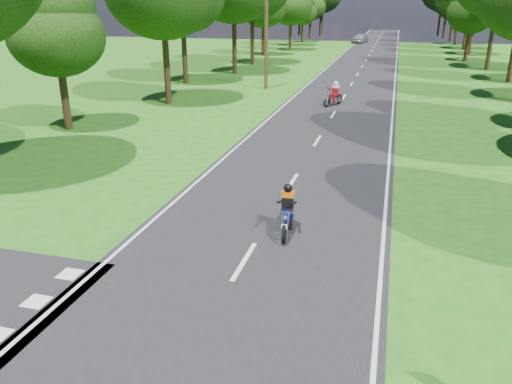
% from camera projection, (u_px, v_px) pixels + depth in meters
% --- Properties ---
extents(ground, '(160.00, 160.00, 0.00)m').
position_uv_depth(ground, '(217.00, 306.00, 10.59)').
color(ground, '#1D6116').
rests_on(ground, ground).
extents(main_road, '(7.00, 140.00, 0.02)m').
position_uv_depth(main_road, '(366.00, 60.00, 55.69)').
color(main_road, black).
rests_on(main_road, ground).
extents(road_markings, '(7.40, 140.00, 0.01)m').
position_uv_depth(road_markings, '(364.00, 62.00, 54.02)').
color(road_markings, silver).
rests_on(road_markings, main_road).
extents(telegraph_pole, '(1.20, 0.26, 8.00)m').
position_uv_depth(telegraph_pole, '(266.00, 32.00, 35.87)').
color(telegraph_pole, '#382616').
rests_on(telegraph_pole, ground).
extents(rider_near_blue, '(0.73, 1.69, 1.37)m').
position_uv_depth(rider_near_blue, '(287.00, 209.00, 13.72)').
color(rider_near_blue, navy).
rests_on(rider_near_blue, main_road).
extents(rider_far_red, '(1.28, 1.87, 1.49)m').
position_uv_depth(rider_far_red, '(334.00, 93.00, 30.91)').
color(rider_far_red, '#B10D1B').
rests_on(rider_far_red, main_road).
extents(distant_car, '(2.79, 4.68, 1.49)m').
position_uv_depth(distant_car, '(360.00, 38.00, 79.63)').
color(distant_car, '#A6A7AD').
rests_on(distant_car, main_road).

